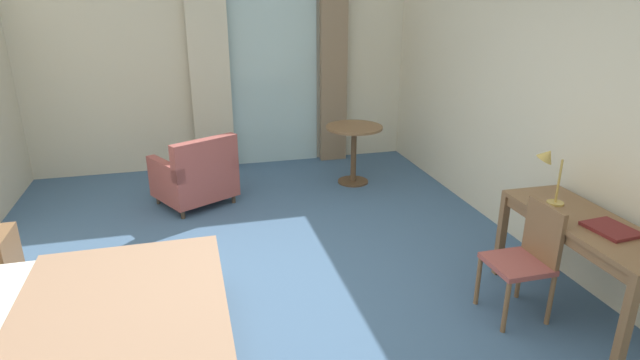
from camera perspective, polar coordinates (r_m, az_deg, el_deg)
ground at (r=4.21m, az=-5.30°, el=-13.97°), size 5.71×7.80×0.10m
wall_back at (r=7.17m, az=-10.69°, el=12.74°), size 5.31×0.12×2.85m
wall_right at (r=4.73m, az=27.07°, el=7.19°), size 0.12×7.40×2.85m
balcony_glass_door at (r=7.19m, az=-5.29°, el=11.64°), size 1.24×0.02×2.50m
curtain_panel_left at (r=7.00m, az=-12.06°, el=11.17°), size 0.51×0.10×2.53m
curtain_panel_right at (r=7.27m, az=1.51°, el=11.91°), size 0.37×0.10×2.53m
bed at (r=3.69m, az=-27.14°, el=-16.05°), size 2.02×1.73×1.07m
writing_desk at (r=4.18m, az=27.55°, el=-5.30°), size 0.55×1.41×0.77m
desk_chair at (r=4.10m, az=21.96°, el=-7.70°), size 0.41×0.41×0.88m
desk_lamp at (r=4.24m, az=24.04°, el=1.65°), size 0.24×0.19×0.46m
closed_book at (r=4.05m, az=29.54°, el=-4.77°), size 0.29×0.34×0.02m
armchair_by_window at (r=5.99m, az=-13.57°, el=0.38°), size 1.01×0.98×0.82m
round_cafe_table at (r=6.46m, az=3.77°, el=4.33°), size 0.70×0.70×0.74m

